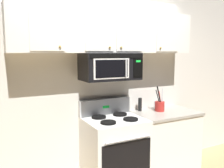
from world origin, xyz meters
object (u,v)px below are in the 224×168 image
pepper_mill (140,104)px  over_range_microwave (110,66)px  utensil_crock_red (160,106)px  stove_range (114,151)px  salt_shaker (155,105)px

pepper_mill → over_range_microwave: bearing=-169.4°
over_range_microwave → utensil_crock_red: bearing=-3.2°
stove_range → pepper_mill: stove_range is taller
over_range_microwave → salt_shaker: (0.83, 0.11, -0.62)m
utensil_crock_red → pepper_mill: bearing=149.6°
pepper_mill → utensil_crock_red: bearing=-30.4°
pepper_mill → salt_shaker: bearing=2.6°
over_range_microwave → utensil_crock_red: 0.99m
over_range_microwave → salt_shaker: size_ratio=6.61×
over_range_microwave → pepper_mill: over_range_microwave is taller
pepper_mill → stove_range: bearing=-158.2°
utensil_crock_red → pepper_mill: size_ratio=1.94×
salt_shaker → stove_range: bearing=-164.5°
stove_range → pepper_mill: size_ratio=5.81×
stove_range → pepper_mill: 0.79m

